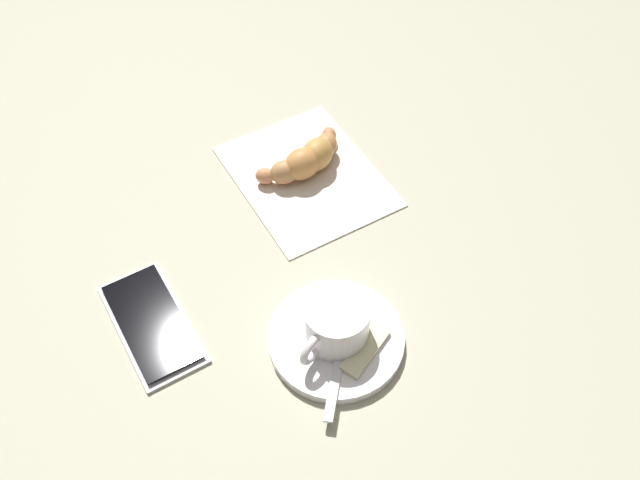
% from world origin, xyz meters
% --- Properties ---
extents(ground_plane, '(1.80, 1.80, 0.00)m').
position_xyz_m(ground_plane, '(0.00, 0.00, 0.00)').
color(ground_plane, '#ACAA90').
extents(saucer, '(0.13, 0.13, 0.01)m').
position_xyz_m(saucer, '(0.12, -0.02, 0.01)').
color(saucer, white).
rests_on(saucer, ground).
extents(espresso_cup, '(0.06, 0.08, 0.05)m').
position_xyz_m(espresso_cup, '(0.12, -0.02, 0.03)').
color(espresso_cup, white).
rests_on(espresso_cup, saucer).
extents(teaspoon, '(0.11, 0.09, 0.01)m').
position_xyz_m(teaspoon, '(0.13, -0.01, 0.01)').
color(teaspoon, silver).
rests_on(teaspoon, saucer).
extents(sugar_packet, '(0.05, 0.06, 0.01)m').
position_xyz_m(sugar_packet, '(0.15, -0.00, 0.01)').
color(sugar_packet, beige).
rests_on(sugar_packet, saucer).
extents(napkin, '(0.21, 0.17, 0.00)m').
position_xyz_m(napkin, '(-0.09, 0.05, 0.00)').
color(napkin, silver).
rests_on(napkin, ground).
extents(croissant, '(0.07, 0.12, 0.04)m').
position_xyz_m(croissant, '(-0.10, 0.06, 0.02)').
color(croissant, tan).
rests_on(croissant, napkin).
extents(cell_phone, '(0.14, 0.08, 0.01)m').
position_xyz_m(cell_phone, '(0.02, -0.17, 0.00)').
color(cell_phone, '#BABABB').
rests_on(cell_phone, ground).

